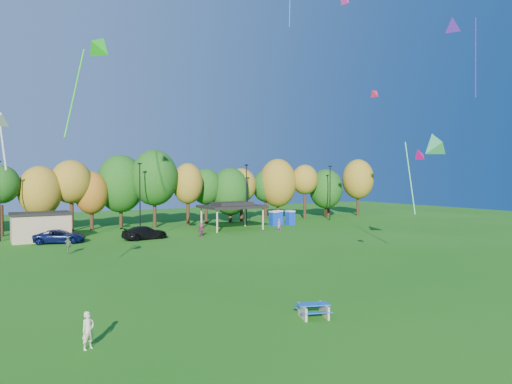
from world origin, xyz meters
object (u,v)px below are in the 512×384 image
picnic_table (313,309)px  car_d (145,233)px  porta_potties (281,218)px  car_c (60,236)px  kite_flyer (88,330)px

picnic_table → car_d: (1.29, 33.36, 0.35)m
porta_potties → car_c: size_ratio=0.70×
porta_potties → kite_flyer: size_ratio=2.32×
picnic_table → kite_flyer: size_ratio=1.25×
porta_potties → car_c: 31.23m
picnic_table → car_d: car_d is taller
car_c → porta_potties: bearing=-67.1°
car_c → kite_flyer: bearing=-167.9°
porta_potties → car_c: (-31.09, -2.86, -0.35)m
porta_potties → picnic_table: 44.70m
car_c → car_d: bearing=-83.8°
porta_potties → car_d: bearing=-168.1°
picnic_table → car_c: size_ratio=0.38×
car_d → kite_flyer: bearing=149.7°
picnic_table → porta_potties: bearing=77.3°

